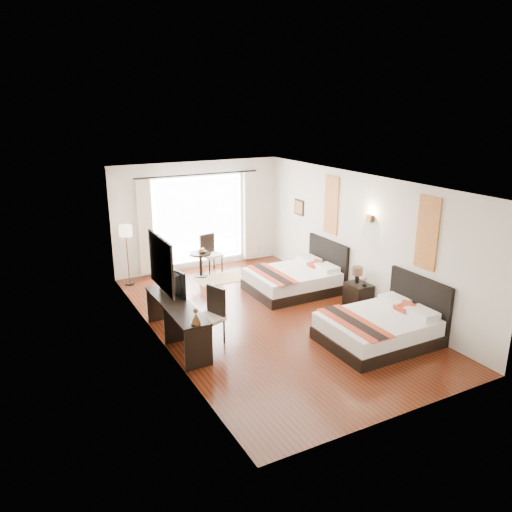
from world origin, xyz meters
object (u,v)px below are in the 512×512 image
side_table (201,265)px  nightstand (358,295)px  bed_near (381,327)px  bed_far (296,279)px  console_desk (177,323)px  fruit_bowl (202,252)px  window_chair (211,261)px  table_lamp (357,272)px  television (168,282)px  floor_lamp (126,235)px  desk_chair (209,327)px  vase (364,284)px

side_table → nightstand: bearing=-56.2°
bed_near → bed_far: (-0.00, 2.92, 0.00)m
console_desk → fruit_bowl: bearing=60.6°
console_desk → window_chair: size_ratio=2.26×
bed_far → console_desk: bearing=-160.4°
table_lamp → window_chair: 4.03m
table_lamp → side_table: table_lamp is taller
television → fruit_bowl: 3.20m
bed_far → fruit_bowl: bearing=127.9°
bed_far → nightstand: 1.57m
bed_far → side_table: (-1.57, 1.99, 0.02)m
bed_near → bed_far: 2.92m
table_lamp → window_chair: size_ratio=0.37×
bed_far → side_table: 2.53m
floor_lamp → fruit_bowl: size_ratio=6.69×
nightstand → side_table: size_ratio=0.86×
console_desk → side_table: 3.60m
bed_far → table_lamp: size_ratio=5.51×
console_desk → table_lamp: bearing=-2.0°
nightstand → desk_chair: bearing=-178.4°
table_lamp → desk_chair: desk_chair is taller
fruit_bowl → bed_near: bearing=-72.6°
floor_lamp → table_lamp: bearing=-41.7°
bed_far → console_desk: 3.50m
bed_near → vase: bed_near is taller
floor_lamp → vase: bearing=-43.6°
vase → console_desk: console_desk is taller
window_chair → nightstand: bearing=17.8°
bed_far → vase: size_ratio=16.04×
fruit_bowl → window_chair: bearing=36.1°
table_lamp → window_chair: (-1.89, 3.53, -0.45)m
table_lamp → floor_lamp: bearing=138.3°
bed_near → floor_lamp: floor_lamp is taller
vase → window_chair: size_ratio=0.13×
television → window_chair: television is taller
console_desk → desk_chair: desk_chair is taller
vase → desk_chair: bearing=178.9°
television → side_table: 3.26m
nightstand → table_lamp: size_ratio=1.47×
television → window_chair: bearing=-49.0°
window_chair → console_desk: bearing=-41.7°
nightstand → television: 4.11m
nightstand → console_desk: (-4.00, 0.22, 0.12)m
fruit_bowl → nightstand: bearing=-56.4°
nightstand → floor_lamp: size_ratio=0.36×
side_table → fruit_bowl: bearing=-32.5°
bed_far → desk_chair: size_ratio=1.91×
bed_far → table_lamp: 1.56m
nightstand → side_table: bearing=123.8°
bed_near → fruit_bowl: size_ratio=9.12×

